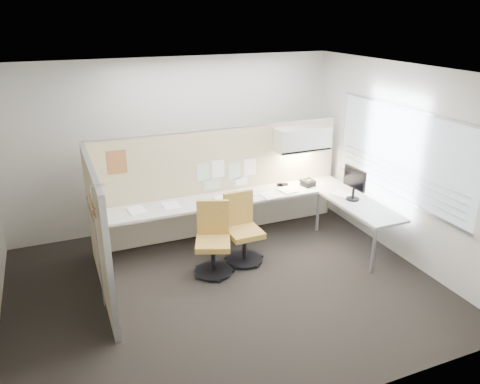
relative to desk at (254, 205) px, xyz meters
name	(u,v)px	position (x,y,z in m)	size (l,w,h in m)	color
floor	(225,287)	(-0.93, -1.13, -0.61)	(5.50, 4.50, 0.01)	black
ceiling	(222,73)	(-0.93, -1.13, 2.20)	(5.50, 4.50, 0.01)	white
wall_back	(175,144)	(-0.93, 1.12, 0.80)	(5.50, 0.02, 2.80)	beige
wall_front	(320,280)	(-0.93, -3.38, 0.80)	(5.50, 0.02, 2.80)	beige
wall_right	(401,163)	(1.82, -1.13, 0.80)	(0.02, 4.50, 2.80)	beige
window_pane	(401,154)	(1.79, -1.13, 0.95)	(0.01, 2.80, 1.30)	#94A1AC
partition_back	(221,182)	(-0.38, 0.47, 0.27)	(4.10, 0.06, 1.75)	tan
partition_left	(98,232)	(-2.43, -0.63, 0.27)	(0.06, 2.20, 1.75)	tan
desk	(254,205)	(0.00, 0.00, 0.00)	(4.00, 2.07, 0.73)	beige
overhead_bin	(302,139)	(0.97, 0.26, 0.91)	(0.90, 0.36, 0.38)	beige
task_light_strip	(302,151)	(0.97, 0.26, 0.70)	(0.60, 0.06, 0.02)	#FFEABF
pinned_papers	(226,173)	(-0.30, 0.44, 0.43)	(1.01, 0.00, 0.47)	#8CBF8C
poster	(117,162)	(-1.98, 0.44, 0.82)	(0.28, 0.00, 0.35)	orange
chair_left	(242,231)	(-0.42, -0.53, -0.13)	(0.53, 0.53, 1.01)	black
chair_right	(213,241)	(-0.92, -0.67, -0.13)	(0.60, 0.62, 1.00)	black
monitor	(354,182)	(1.37, -0.67, 0.42)	(0.20, 0.48, 0.51)	black
phone	(308,183)	(1.04, 0.13, 0.18)	(0.25, 0.24, 0.12)	black
stapler	(281,185)	(0.63, 0.29, 0.15)	(0.14, 0.04, 0.05)	black
tape_dispenser	(285,185)	(0.66, 0.24, 0.16)	(0.10, 0.06, 0.06)	black
coat_hook	(93,219)	(-2.51, -1.43, 0.81)	(0.18, 0.48, 1.42)	silver
paper_stack_0	(137,211)	(-1.80, 0.16, 0.14)	(0.23, 0.30, 0.03)	white
paper_stack_1	(171,206)	(-1.29, 0.16, 0.14)	(0.23, 0.30, 0.02)	white
paper_stack_2	(223,200)	(-0.50, 0.05, 0.15)	(0.23, 0.30, 0.04)	white
paper_stack_3	(247,192)	(-0.02, 0.22, 0.14)	(0.23, 0.30, 0.02)	white
paper_stack_4	(287,190)	(0.61, 0.05, 0.14)	(0.23, 0.30, 0.02)	white
paper_stack_5	(342,195)	(1.31, -0.45, 0.14)	(0.23, 0.30, 0.02)	white
paper_stack_6	(269,196)	(0.24, -0.04, 0.14)	(0.23, 0.30, 0.02)	white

